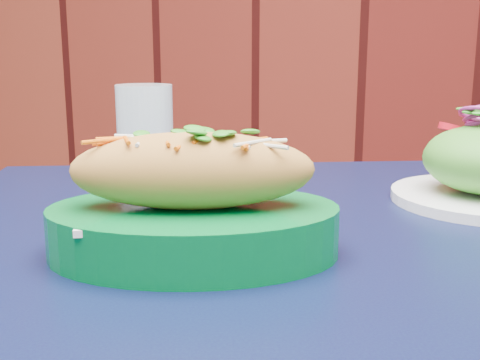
# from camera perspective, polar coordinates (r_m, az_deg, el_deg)

# --- Properties ---
(cafe_table) EXTENTS (1.01, 1.01, 0.75)m
(cafe_table) POSITION_cam_1_polar(r_m,az_deg,el_deg) (0.62, 6.03, -13.60)
(cafe_table) COLOR black
(cafe_table) RESTS_ON ground
(banh_mi_basket) EXTENTS (0.30, 0.23, 0.12)m
(banh_mi_basket) POSITION_cam_1_polar(r_m,az_deg,el_deg) (0.53, -4.44, -2.43)
(banh_mi_basket) COLOR #006026
(banh_mi_basket) RESTS_ON cafe_table
(water_glass) EXTENTS (0.08, 0.08, 0.13)m
(water_glass) POSITION_cam_1_polar(r_m,az_deg,el_deg) (0.88, -8.99, 4.65)
(water_glass) COLOR silver
(water_glass) RESTS_ON cafe_table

